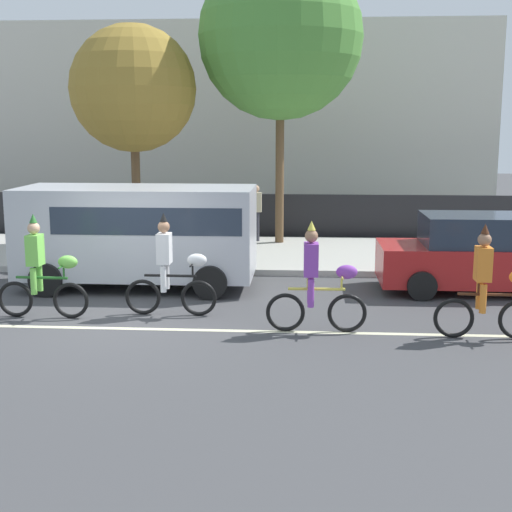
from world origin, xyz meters
TOP-DOWN VIEW (x-y plane):
  - ground_plane at (0.00, 0.00)m, footprint 80.00×80.00m
  - road_centre_line at (0.00, -0.50)m, footprint 36.00×0.14m
  - sidewalk_curb at (0.00, 6.50)m, footprint 60.00×5.00m
  - fence_line at (0.00, 9.40)m, footprint 40.00×0.08m
  - building_backdrop at (-3.69, 18.00)m, footprint 28.00×8.00m
  - parade_cyclist_lime at (-1.33, 0.12)m, footprint 1.72×0.50m
  - parade_cyclist_zebra at (0.98, 0.45)m, footprint 1.72×0.50m
  - parade_cyclist_purple at (3.66, -0.44)m, footprint 1.72×0.50m
  - parade_cyclist_orange at (6.45, -0.64)m, footprint 1.72×0.50m
  - parked_van_silver at (-0.09, 2.70)m, footprint 5.00×2.22m
  - parked_car_red at (7.04, 2.78)m, footprint 4.10×1.92m
  - street_tree_near_lamp at (-1.23, 7.11)m, footprint 3.41×3.41m
  - street_tree_far_corner at (2.70, 7.99)m, footprint 4.53×4.53m
  - pedestrian_onlooker at (2.01, 8.17)m, footprint 0.32×0.20m

SIDE VIEW (x-z plane):
  - ground_plane at x=0.00m, z-range 0.00..0.00m
  - road_centre_line at x=0.00m, z-range 0.00..0.01m
  - sidewalk_curb at x=0.00m, z-range 0.00..0.15m
  - fence_line at x=0.00m, z-range 0.00..1.40m
  - parked_car_red at x=7.04m, z-range -0.04..1.60m
  - parade_cyclist_lime at x=-1.33m, z-range -0.12..1.80m
  - parade_cyclist_zebra at x=0.98m, z-range -0.12..1.80m
  - parade_cyclist_purple at x=3.66m, z-range -0.12..1.80m
  - parade_cyclist_orange at x=6.45m, z-range -0.12..1.80m
  - pedestrian_onlooker at x=2.01m, z-range 0.20..1.82m
  - parked_van_silver at x=-0.09m, z-range 0.19..2.37m
  - building_backdrop at x=-3.69m, z-range 0.00..7.19m
  - street_tree_near_lamp at x=-1.23m, z-range 1.43..7.43m
  - street_tree_far_corner at x=2.70m, z-range 1.86..9.84m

